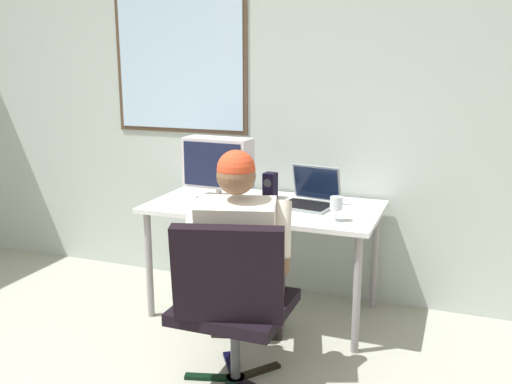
{
  "coord_description": "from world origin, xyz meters",
  "views": [
    {
      "loc": [
        1.4,
        -0.95,
        1.61
      ],
      "look_at": [
        0.35,
        1.85,
        0.9
      ],
      "focal_mm": 39.32,
      "sensor_mm": 36.0,
      "label": 1
    }
  ],
  "objects": [
    {
      "name": "wall_rear",
      "position": [
        -0.02,
        2.7,
        1.28
      ],
      "size": [
        5.48,
        0.08,
        2.54
      ],
      "color": "#B0BAB3",
      "rests_on": "ground"
    },
    {
      "name": "desk",
      "position": [
        0.25,
        2.26,
        0.66
      ],
      "size": [
        1.44,
        0.76,
        0.72
      ],
      "color": "gray",
      "rests_on": "ground"
    },
    {
      "name": "office_chair",
      "position": [
        0.42,
        1.33,
        0.51
      ],
      "size": [
        0.59,
        0.62,
        0.91
      ],
      "color": "black",
      "rests_on": "ground"
    },
    {
      "name": "person_seated",
      "position": [
        0.36,
        1.6,
        0.62
      ],
      "size": [
        0.65,
        0.86,
        1.2
      ],
      "color": "#534049",
      "rests_on": "ground"
    },
    {
      "name": "crt_monitor",
      "position": [
        -0.06,
        2.26,
        0.96
      ],
      "size": [
        0.44,
        0.24,
        0.41
      ],
      "color": "beige",
      "rests_on": "desk"
    },
    {
      "name": "laptop",
      "position": [
        0.53,
        2.35,
        0.79
      ],
      "size": [
        0.37,
        0.36,
        0.24
      ],
      "color": "gray",
      "rests_on": "desk"
    },
    {
      "name": "wine_glass",
      "position": [
        0.76,
        2.05,
        0.82
      ],
      "size": [
        0.07,
        0.07,
        0.14
      ],
      "color": "silver",
      "rests_on": "desk"
    },
    {
      "name": "desk_speaker",
      "position": [
        0.23,
        2.43,
        0.81
      ],
      "size": [
        0.08,
        0.09,
        0.17
      ],
      "color": "black",
      "rests_on": "desk"
    },
    {
      "name": "cd_case",
      "position": [
        0.27,
        2.09,
        0.73
      ],
      "size": [
        0.15,
        0.14,
        0.01
      ],
      "color": "#801979",
      "rests_on": "desk"
    }
  ]
}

